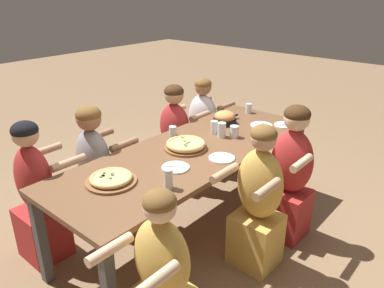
% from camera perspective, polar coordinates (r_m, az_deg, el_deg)
% --- Properties ---
extents(ground_plane, '(18.00, 18.00, 0.00)m').
position_cam_1_polar(ground_plane, '(3.50, -0.00, -12.58)').
color(ground_plane, '#896B4C').
rests_on(ground_plane, ground).
extents(dining_table, '(2.52, 0.90, 0.78)m').
position_cam_1_polar(dining_table, '(3.14, -0.00, -2.08)').
color(dining_table, brown).
rests_on(dining_table, ground).
extents(pizza_board_main, '(0.35, 0.35, 0.05)m').
position_cam_1_polar(pizza_board_main, '(2.65, -12.23, -5.26)').
color(pizza_board_main, brown).
rests_on(pizza_board_main, dining_table).
extents(pizza_board_second, '(0.36, 0.36, 0.07)m').
position_cam_1_polar(pizza_board_second, '(3.11, -0.95, -0.16)').
color(pizza_board_second, brown).
rests_on(pizza_board_second, dining_table).
extents(skillet_bowl, '(0.33, 0.23, 0.13)m').
position_cam_1_polar(skillet_bowl, '(3.68, 5.03, 3.94)').
color(skillet_bowl, black).
rests_on(skillet_bowl, dining_table).
extents(empty_plate_a, '(0.21, 0.21, 0.02)m').
position_cam_1_polar(empty_plate_a, '(3.69, 10.53, 2.83)').
color(empty_plate_a, white).
rests_on(empty_plate_a, dining_table).
extents(empty_plate_b, '(0.19, 0.19, 0.02)m').
position_cam_1_polar(empty_plate_b, '(3.74, 13.87, 2.82)').
color(empty_plate_b, white).
rests_on(empty_plate_b, dining_table).
extents(empty_plate_c, '(0.21, 0.21, 0.02)m').
position_cam_1_polar(empty_plate_c, '(2.80, -2.52, -3.60)').
color(empty_plate_c, white).
rests_on(empty_plate_c, dining_table).
extents(empty_plate_d, '(0.21, 0.21, 0.02)m').
position_cam_1_polar(empty_plate_d, '(2.95, 4.56, -2.15)').
color(empty_plate_d, white).
rests_on(empty_plate_d, dining_table).
extents(cocktail_glass_blue, '(0.07, 0.07, 0.11)m').
position_cam_1_polar(cocktail_glass_blue, '(3.39, -2.95, 1.94)').
color(cocktail_glass_blue, silver).
rests_on(cocktail_glass_blue, dining_table).
extents(drinking_glass_a, '(0.08, 0.08, 0.13)m').
position_cam_1_polar(drinking_glass_a, '(3.35, 4.54, 2.05)').
color(drinking_glass_a, silver).
rests_on(drinking_glass_a, dining_table).
extents(drinking_glass_b, '(0.06, 0.06, 0.10)m').
position_cam_1_polar(drinking_glass_b, '(4.04, 8.61, 5.32)').
color(drinking_glass_b, silver).
rests_on(drinking_glass_b, dining_table).
extents(drinking_glass_c, '(0.07, 0.07, 0.12)m').
position_cam_1_polar(drinking_glass_c, '(3.44, 3.41, 2.49)').
color(drinking_glass_c, silver).
rests_on(drinking_glass_c, dining_table).
extents(drinking_glass_d, '(0.06, 0.06, 0.14)m').
position_cam_1_polar(drinking_glass_d, '(2.51, -3.62, -5.48)').
color(drinking_glass_d, silver).
rests_on(drinking_glass_d, dining_table).
extents(drinking_glass_e, '(0.08, 0.08, 0.11)m').
position_cam_1_polar(drinking_glass_e, '(3.36, 6.47, 1.89)').
color(drinking_glass_e, silver).
rests_on(drinking_glass_e, dining_table).
extents(diner_far_midright, '(0.51, 0.40, 1.12)m').
position_cam_1_polar(diner_far_midright, '(3.97, -2.59, 0.53)').
color(diner_far_midright, '#B22D2D').
rests_on(diner_far_midright, ground).
extents(diner_near_midright, '(0.51, 0.40, 1.19)m').
position_cam_1_polar(diner_near_midright, '(3.24, 14.67, -5.03)').
color(diner_near_midright, '#B22D2D').
rests_on(diner_near_midright, ground).
extents(diner_near_center, '(0.51, 0.40, 1.16)m').
position_cam_1_polar(diner_near_center, '(2.86, 10.01, -9.13)').
color(diner_near_center, gold).
rests_on(diner_near_center, ground).
extents(diner_near_left, '(0.51, 0.40, 1.10)m').
position_cam_1_polar(diner_near_left, '(2.24, -4.55, -20.56)').
color(diner_near_left, gold).
rests_on(diner_near_left, ground).
extents(diner_far_right, '(0.51, 0.40, 1.10)m').
position_cam_1_polar(diner_far_right, '(4.30, 1.66, 2.15)').
color(diner_far_right, silver).
rests_on(diner_far_right, ground).
extents(diner_far_midleft, '(0.51, 0.40, 1.14)m').
position_cam_1_polar(diner_far_midleft, '(3.36, -14.52, -4.31)').
color(diner_far_midleft, '#99999E').
rests_on(diner_far_midleft, ground).
extents(diner_far_left, '(0.51, 0.40, 1.16)m').
position_cam_1_polar(diner_far_left, '(3.14, -22.45, -7.61)').
color(diner_far_left, '#B22D2D').
rests_on(diner_far_left, ground).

